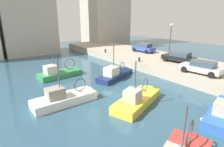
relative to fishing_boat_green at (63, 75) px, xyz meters
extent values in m
plane|color=#2D5166|center=(2.01, -9.65, -0.13)|extent=(80.00, 80.00, 0.00)
cube|color=#ADA08C|center=(13.51, -9.65, 0.47)|extent=(9.00, 56.00, 1.20)
cube|color=#388951|center=(-0.36, -0.03, -0.13)|extent=(5.16, 2.43, 1.32)
cone|color=#388951|center=(2.48, 0.21, -0.13)|extent=(1.05, 1.88, 1.81)
cube|color=#B2A893|center=(-0.36, -0.03, 0.46)|extent=(4.95, 2.25, 0.08)
cube|color=beige|center=(-1.43, -0.12, 0.98)|extent=(1.47, 1.38, 0.95)
cylinder|color=#4C4C51|center=(-1.02, -0.09, 1.67)|extent=(0.10, 0.10, 2.43)
torus|color=#3F3833|center=(1.04, 0.09, 1.25)|extent=(1.37, 0.19, 1.37)
sphere|color=white|center=(-1.95, 0.95, 0.06)|extent=(0.32, 0.32, 0.32)
cube|color=gold|center=(1.93, -11.00, -0.13)|extent=(5.74, 3.67, 1.39)
cone|color=gold|center=(4.79, -9.95, -0.13)|extent=(1.44, 1.94, 1.74)
cube|color=#896B4C|center=(1.93, -11.00, 0.49)|extent=(5.48, 3.45, 0.08)
cube|color=#B7AD99|center=(1.11, -11.29, 1.01)|extent=(1.51, 1.44, 0.96)
cylinder|color=#4C4C51|center=(1.45, -11.17, 2.09)|extent=(0.10, 0.10, 3.19)
torus|color=#3F3833|center=(3.35, -10.48, 1.17)|extent=(1.09, 0.46, 1.13)
sphere|color=white|center=(0.04, -10.55, 0.08)|extent=(0.32, 0.32, 0.32)
sphere|color=white|center=(3.68, -15.64, 0.07)|extent=(0.32, 0.32, 0.32)
cube|color=white|center=(-2.77, -7.20, -0.13)|extent=(5.35, 1.97, 1.41)
cone|color=white|center=(0.24, -7.13, -0.13)|extent=(0.94, 1.69, 1.67)
cube|color=#9E7A51|center=(-2.77, -7.20, 0.50)|extent=(5.13, 1.82, 0.08)
cube|color=gray|center=(-3.53, -7.21, 0.99)|extent=(1.40, 1.18, 0.89)
cylinder|color=#4C4C51|center=(-3.12, -7.20, 2.17)|extent=(0.10, 0.10, 3.33)
torus|color=#3F3833|center=(-1.28, -7.16, 1.18)|extent=(1.15, 0.11, 1.14)
sphere|color=white|center=(-4.38, -6.21, 0.08)|extent=(0.32, 0.32, 0.32)
cone|color=#BC3833|center=(1.20, -16.39, -0.13)|extent=(1.46, 2.00, 1.80)
cylinder|color=#4C4C51|center=(-1.83, -17.48, 2.06)|extent=(0.10, 0.10, 3.07)
torus|color=#3F3833|center=(-0.21, -16.89, 1.33)|extent=(1.32, 0.54, 1.38)
cube|color=navy|center=(4.72, -4.43, -0.13)|extent=(5.78, 3.48, 1.16)
cone|color=navy|center=(7.65, -3.34, -0.13)|extent=(1.36, 1.71, 1.49)
cube|color=#B2A893|center=(4.72, -4.43, 0.39)|extent=(5.53, 3.28, 0.08)
cube|color=beige|center=(3.91, -4.73, 0.92)|extent=(1.94, 1.66, 0.99)
cylinder|color=#4C4C51|center=(4.37, -4.56, 2.11)|extent=(0.10, 0.10, 3.45)
torus|color=#3F3833|center=(6.18, -3.89, 1.01)|extent=(0.99, 0.43, 1.02)
sphere|color=white|center=(2.84, -4.15, 0.04)|extent=(0.32, 0.32, 0.32)
cube|color=black|center=(13.24, -6.99, 1.62)|extent=(2.27, 4.38, 0.56)
cube|color=#384756|center=(13.27, -7.19, 2.19)|extent=(1.83, 2.52, 0.58)
cylinder|color=black|center=(12.19, -5.68, 1.39)|extent=(0.30, 0.66, 0.64)
cylinder|color=black|center=(13.94, -5.46, 1.39)|extent=(0.30, 0.66, 0.64)
cylinder|color=black|center=(12.55, -8.51, 1.39)|extent=(0.30, 0.66, 0.64)
cylinder|color=black|center=(14.29, -8.29, 1.39)|extent=(0.30, 0.66, 0.64)
cube|color=#334C9E|center=(14.82, 0.94, 1.66)|extent=(1.92, 4.02, 0.64)
cube|color=#384756|center=(14.83, 0.75, 2.27)|extent=(1.59, 2.29, 0.59)
cylinder|color=black|center=(13.91, 2.20, 1.39)|extent=(0.27, 0.66, 0.64)
cylinder|color=black|center=(15.51, 2.33, 1.39)|extent=(0.27, 0.66, 0.64)
cylinder|color=black|center=(14.12, -0.45, 1.39)|extent=(0.27, 0.66, 0.64)
cylinder|color=black|center=(15.72, -0.32, 1.39)|extent=(0.27, 0.66, 0.64)
cube|color=#B7B7BC|center=(10.70, -11.41, 1.62)|extent=(2.11, 4.26, 0.57)
cube|color=#384756|center=(10.72, -11.62, 2.18)|extent=(1.70, 2.44, 0.56)
cylinder|color=black|center=(9.72, -10.12, 1.39)|extent=(0.29, 0.66, 0.64)
cylinder|color=black|center=(11.36, -9.94, 1.39)|extent=(0.29, 0.66, 0.64)
cylinder|color=black|center=(10.04, -12.89, 1.39)|extent=(0.29, 0.66, 0.64)
cylinder|color=black|center=(11.68, -12.70, 1.39)|extent=(0.29, 0.66, 0.64)
cylinder|color=#2D2D33|center=(9.36, -3.65, 1.34)|extent=(0.28, 0.28, 0.55)
cylinder|color=#2D2D33|center=(9.36, 4.35, 1.34)|extent=(0.28, 0.28, 0.55)
cylinder|color=#38383D|center=(15.01, -4.15, 3.32)|extent=(0.12, 0.12, 4.50)
sphere|color=#F2EACC|center=(15.01, -4.15, 5.72)|extent=(0.36, 0.36, 0.36)
camera|label=1|loc=(-8.05, -20.96, 6.90)|focal=29.75mm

